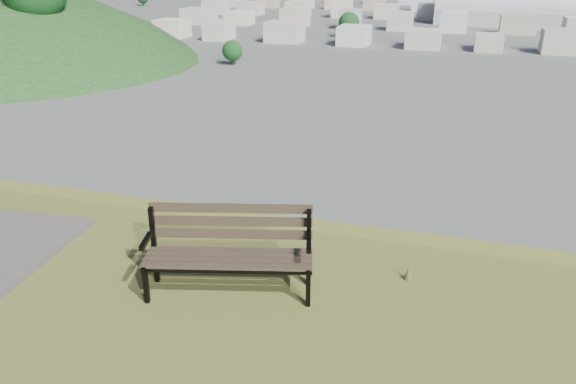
% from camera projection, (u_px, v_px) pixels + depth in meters
% --- Properties ---
extents(park_bench, '(1.70, 0.92, 0.85)m').
position_uv_depth(park_bench, '(229.00, 246.00, 5.49)').
color(park_bench, '#413526').
rests_on(park_bench, hilltop_mesa).
extents(arena, '(62.27, 35.23, 24.78)m').
position_uv_depth(arena, '(505.00, 12.00, 256.20)').
color(arena, beige).
rests_on(arena, ground).
extents(city_blocks, '(395.00, 361.00, 7.00)m').
position_uv_depth(city_blocks, '(462.00, 1.00, 360.54)').
color(city_blocks, beige).
rests_on(city_blocks, ground).
extents(city_trees, '(406.52, 387.20, 9.98)m').
position_uv_depth(city_trees, '(410.00, 6.00, 300.41)').
color(city_trees, '#2D2116').
rests_on(city_trees, ground).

